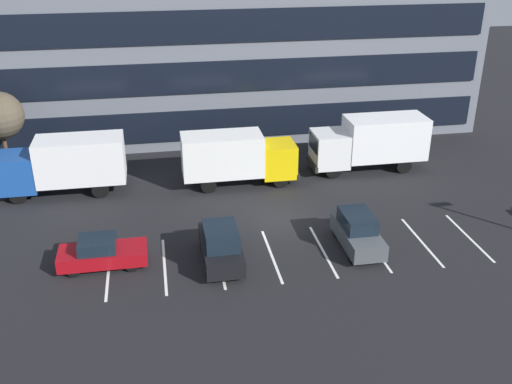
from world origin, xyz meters
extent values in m
plane|color=black|center=(0.00, 0.00, 0.00)|extent=(120.00, 120.00, 0.00)
cube|color=slate|center=(0.00, 18.00, 7.20)|extent=(37.81, 11.18, 14.40)
cube|color=black|center=(0.00, 12.35, 1.98)|extent=(36.29, 0.16, 2.30)
cube|color=black|center=(0.00, 12.35, 5.58)|extent=(36.29, 0.16, 2.30)
cube|color=black|center=(0.00, 12.35, 9.18)|extent=(36.29, 0.16, 2.30)
cube|color=silver|center=(-9.80, -3.94, 0.00)|extent=(0.14, 5.40, 0.01)
cube|color=silver|center=(-7.00, -3.94, 0.00)|extent=(0.14, 5.40, 0.01)
cube|color=silver|center=(-4.20, -3.94, 0.00)|extent=(0.14, 5.40, 0.01)
cube|color=silver|center=(-1.40, -3.94, 0.00)|extent=(0.14, 5.40, 0.01)
cube|color=silver|center=(1.40, -3.94, 0.00)|extent=(0.14, 5.40, 0.01)
cube|color=silver|center=(4.20, -3.94, 0.00)|extent=(0.14, 5.40, 0.01)
cube|color=silver|center=(7.00, -3.94, 0.00)|extent=(0.14, 5.40, 0.01)
cube|color=silver|center=(9.80, -3.94, 0.00)|extent=(0.14, 5.40, 0.01)
cube|color=yellow|center=(0.91, 5.52, 1.60)|extent=(2.20, 2.41, 2.20)
cube|color=black|center=(1.99, 5.52, 2.04)|extent=(0.06, 2.02, 0.97)
cube|color=white|center=(-2.80, 5.52, 2.15)|extent=(5.21, 2.51, 2.71)
cube|color=black|center=(2.06, 5.52, 0.65)|extent=(0.20, 2.41, 0.40)
cylinder|color=black|center=(0.91, 6.55, 0.50)|extent=(1.00, 0.30, 1.00)
cylinder|color=black|center=(0.91, 4.49, 0.50)|extent=(1.00, 0.30, 1.00)
cylinder|color=black|center=(-3.84, 6.55, 0.50)|extent=(1.00, 0.30, 1.00)
cylinder|color=black|center=(-3.84, 4.49, 0.50)|extent=(1.00, 0.30, 1.00)
cube|color=#194799|center=(-15.63, 6.05, 1.67)|extent=(2.30, 2.51, 2.30)
cube|color=white|center=(-11.76, 6.05, 2.25)|extent=(5.44, 2.62, 2.83)
cube|color=black|center=(-16.83, 6.05, 0.68)|extent=(0.21, 2.51, 0.42)
cylinder|color=black|center=(-15.63, 4.97, 0.52)|extent=(1.05, 0.31, 1.05)
cylinder|color=black|center=(-15.63, 7.12, 0.52)|extent=(1.05, 0.31, 1.05)
cylinder|color=black|center=(-10.67, 4.97, 0.52)|extent=(1.05, 0.31, 1.05)
cylinder|color=black|center=(-10.67, 7.12, 0.52)|extent=(1.05, 0.31, 1.05)
cube|color=white|center=(4.76, 6.45, 1.71)|extent=(2.35, 2.56, 2.35)
cube|color=black|center=(3.61, 6.45, 2.18)|extent=(0.06, 2.15, 1.03)
cube|color=white|center=(8.71, 6.45, 2.29)|extent=(5.55, 2.67, 2.88)
cube|color=black|center=(3.54, 6.45, 0.69)|extent=(0.21, 2.56, 0.43)
cylinder|color=black|center=(4.76, 5.35, 0.53)|extent=(1.07, 0.32, 1.07)
cylinder|color=black|center=(4.76, 7.55, 0.53)|extent=(1.07, 0.32, 1.07)
cylinder|color=black|center=(9.82, 5.35, 0.53)|extent=(1.07, 0.32, 1.07)
cylinder|color=black|center=(9.82, 7.55, 0.53)|extent=(1.07, 0.32, 1.07)
cube|color=black|center=(-4.09, -4.02, 0.74)|extent=(1.91, 4.51, 0.93)
cube|color=black|center=(-4.09, -4.24, 1.62)|extent=(1.68, 2.48, 0.83)
cylinder|color=black|center=(-4.93, -2.58, 0.33)|extent=(0.22, 0.67, 0.67)
cylinder|color=black|center=(-3.26, -2.58, 0.33)|extent=(0.22, 0.67, 0.67)
cylinder|color=black|center=(-4.93, -5.46, 0.33)|extent=(0.22, 0.67, 0.67)
cylinder|color=black|center=(-3.26, -5.46, 0.33)|extent=(0.22, 0.67, 0.67)
cube|color=maroon|center=(-10.03, -3.37, 0.61)|extent=(4.42, 1.85, 0.72)
cube|color=black|center=(-10.25, -3.37, 1.27)|extent=(1.85, 1.63, 0.62)
cylinder|color=black|center=(-8.62, -2.57, 0.31)|extent=(0.62, 0.23, 0.62)
cylinder|color=black|center=(-8.62, -4.17, 0.31)|extent=(0.62, 0.23, 0.62)
cylinder|color=black|center=(-11.44, -2.57, 0.31)|extent=(0.62, 0.23, 0.62)
cylinder|color=black|center=(-11.44, -4.17, 0.31)|extent=(0.62, 0.23, 0.62)
cube|color=#474C51|center=(3.29, -3.88, 0.70)|extent=(1.80, 4.26, 0.88)
cube|color=black|center=(3.29, -3.67, 1.53)|extent=(1.59, 2.34, 0.79)
cylinder|color=black|center=(4.08, -5.24, 0.31)|extent=(0.20, 0.63, 0.63)
cylinder|color=black|center=(2.50, -5.24, 0.31)|extent=(0.20, 0.63, 0.63)
cylinder|color=black|center=(4.08, -2.52, 0.31)|extent=(0.20, 0.63, 0.63)
cylinder|color=black|center=(2.50, -2.52, 0.31)|extent=(0.20, 0.63, 0.63)
cylinder|color=#473323|center=(-17.00, 9.56, 1.55)|extent=(0.28, 0.28, 3.09)
camera|label=1|loc=(-6.90, -30.09, 16.18)|focal=41.43mm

